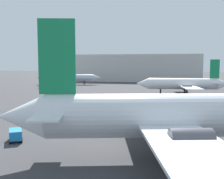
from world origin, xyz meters
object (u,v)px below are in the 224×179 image
(light_mast_left, at_px, (57,53))
(airplane_at_gate, at_px, (173,115))
(airplane_far_left, at_px, (183,84))
(baggage_cart, at_px, (16,134))
(airplane_far_right, at_px, (68,78))

(light_mast_left, bearing_deg, airplane_at_gate, -60.44)
(airplane_far_left, distance_m, baggage_cart, 53.90)
(airplane_far_left, distance_m, airplane_far_right, 53.97)
(airplane_at_gate, relative_size, airplane_far_right, 1.17)
(airplane_far_right, xyz_separation_m, light_mast_left, (-6.63, 4.21, 10.31))
(airplane_at_gate, distance_m, airplane_far_left, 52.12)
(airplane_far_left, relative_size, baggage_cart, 9.36)
(airplane_at_gate, bearing_deg, airplane_far_right, 102.78)
(airplane_at_gate, bearing_deg, airplane_far_left, 72.00)
(airplane_at_gate, height_order, light_mast_left, light_mast_left)
(baggage_cart, relative_size, light_mast_left, 0.11)
(airplane_far_left, xyz_separation_m, airplane_far_right, (-45.19, 29.50, -0.27))
(airplane_far_right, distance_m, light_mast_left, 12.96)
(airplane_far_left, relative_size, airplane_far_right, 0.95)
(airplane_at_gate, relative_size, light_mast_left, 1.32)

